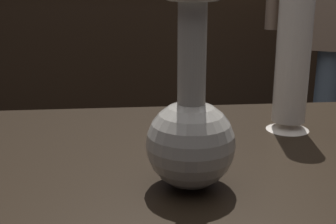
# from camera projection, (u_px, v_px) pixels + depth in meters

# --- Properties ---
(back_display_shelf) EXTENTS (2.60, 0.40, 0.99)m
(back_display_shelf) POSITION_uv_depth(u_px,v_px,m) (131.00, 73.00, 3.00)
(back_display_shelf) COLOR black
(back_display_shelf) RESTS_ON ground_plane
(vase_centerpiece) EXTENTS (0.13, 0.13, 0.29)m
(vase_centerpiece) POSITION_uv_depth(u_px,v_px,m) (191.00, 131.00, 0.67)
(vase_centerpiece) COLOR gray
(vase_centerpiece) RESTS_ON display_plinth
(vase_tall_behind) EXTENTS (0.09, 0.09, 0.27)m
(vase_tall_behind) POSITION_uv_depth(u_px,v_px,m) (292.00, 69.00, 0.92)
(vase_tall_behind) COLOR silver
(vase_tall_behind) RESTS_ON display_plinth
(visitor_near_right) EXTENTS (0.42, 0.31, 1.60)m
(visitor_near_right) POSITION_uv_depth(u_px,v_px,m) (317.00, 15.00, 2.09)
(visitor_near_right) COLOR slate
(visitor_near_right) RESTS_ON ground_plane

